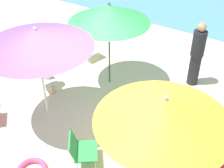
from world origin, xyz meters
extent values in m
plane|color=beige|center=(0.00, 0.00, 0.00)|extent=(40.00, 40.00, 0.00)
cylinder|color=silver|center=(1.44, -0.66, 0.88)|extent=(0.04, 0.04, 1.77)
cone|color=yellow|center=(1.44, -0.66, 1.56)|extent=(2.13, 2.13, 0.42)
sphere|color=silver|center=(1.44, -0.66, 1.80)|extent=(0.06, 0.06, 0.06)
cylinder|color=#4C4C51|center=(-0.84, 1.38, 1.01)|extent=(0.04, 0.04, 2.02)
cone|color=green|center=(-0.84, 1.38, 1.82)|extent=(1.85, 1.85, 0.40)
sphere|color=#4C4C51|center=(-0.84, 1.38, 2.05)|extent=(0.06, 0.06, 0.06)
cylinder|color=silver|center=(-1.21, -0.48, 1.05)|extent=(0.04, 0.04, 2.10)
cone|color=#8E56C6|center=(-1.21, -0.48, 1.92)|extent=(2.13, 2.13, 0.34)
sphere|color=silver|center=(-1.21, -0.48, 2.13)|extent=(0.06, 0.06, 0.06)
cube|color=white|center=(-1.91, 2.08, 0.24)|extent=(0.57, 0.64, 0.03)
cube|color=white|center=(-2.15, 2.14, 0.45)|extent=(0.28, 0.57, 0.40)
cylinder|color=silver|center=(-1.68, 2.25, 0.11)|extent=(0.02, 0.02, 0.23)
cylinder|color=silver|center=(-1.79, 1.82, 0.11)|extent=(0.02, 0.02, 0.23)
cylinder|color=silver|center=(-2.04, 2.33, 0.11)|extent=(0.02, 0.02, 0.23)
cylinder|color=silver|center=(-2.14, 1.91, 0.11)|extent=(0.02, 0.02, 0.23)
cube|color=teal|center=(0.45, 0.09, 0.27)|extent=(0.67, 0.68, 0.03)
cube|color=teal|center=(0.31, 0.32, 0.47)|extent=(0.48, 0.37, 0.38)
cylinder|color=silver|center=(0.72, 0.02, 0.13)|extent=(0.02, 0.02, 0.26)
cylinder|color=silver|center=(0.40, -0.18, 0.13)|extent=(0.02, 0.02, 0.26)
cylinder|color=silver|center=(0.50, 0.37, 0.13)|extent=(0.02, 0.02, 0.26)
cylinder|color=silver|center=(0.18, 0.17, 0.13)|extent=(0.02, 0.02, 0.26)
cube|color=teal|center=(0.31, 0.85, 0.22)|extent=(0.47, 0.52, 0.03)
cube|color=teal|center=(0.53, 0.83, 0.42)|extent=(0.21, 0.48, 0.39)
cylinder|color=silver|center=(0.12, 0.69, 0.10)|extent=(0.02, 0.02, 0.21)
cylinder|color=silver|center=(0.17, 1.06, 0.10)|extent=(0.02, 0.02, 0.21)
cylinder|color=silver|center=(0.45, 0.65, 0.10)|extent=(0.02, 0.02, 0.21)
cylinder|color=silver|center=(0.50, 1.02, 0.10)|extent=(0.02, 0.02, 0.21)
cube|color=#33934C|center=(0.19, -1.00, 0.27)|extent=(0.64, 0.66, 0.03)
cube|color=#33934C|center=(0.01, -1.13, 0.43)|extent=(0.41, 0.50, 0.32)
cylinder|color=silver|center=(0.20, -0.74, 0.13)|extent=(0.02, 0.02, 0.25)
cylinder|color=silver|center=(0.44, -1.07, 0.13)|extent=(0.02, 0.02, 0.25)
cylinder|color=silver|center=(-0.07, -0.93, 0.13)|extent=(0.02, 0.02, 0.25)
cylinder|color=silver|center=(0.18, -1.27, 0.13)|extent=(0.02, 0.02, 0.25)
cylinder|color=black|center=(0.93, 2.45, 0.40)|extent=(0.27, 0.27, 0.80)
cylinder|color=black|center=(0.93, 2.45, 1.11)|extent=(0.32, 0.32, 0.62)
sphere|color=tan|center=(0.93, 2.45, 1.52)|extent=(0.21, 0.21, 0.21)
cube|color=silver|center=(-1.88, 0.32, 0.22)|extent=(0.46, 0.44, 0.12)
cylinder|color=#DBAD84|center=(-1.73, 0.25, 0.11)|extent=(0.12, 0.12, 0.22)
cylinder|color=silver|center=(-2.04, 0.40, 0.47)|extent=(0.31, 0.31, 0.50)
sphere|color=#DBAD84|center=(-2.04, 0.40, 0.81)|extent=(0.19, 0.19, 0.19)
cylinder|color=#DB3866|center=(2.33, 0.09, 0.45)|extent=(0.32, 0.32, 0.46)
camera|label=1|loc=(2.64, -3.99, 4.50)|focal=49.60mm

